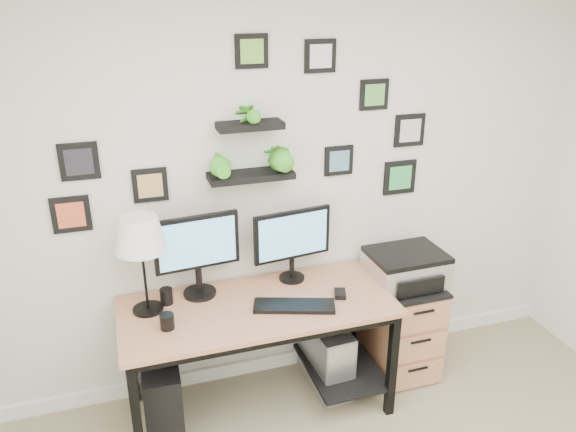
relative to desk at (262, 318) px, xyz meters
name	(u,v)px	position (x,y,z in m)	size (l,w,h in m)	color
room	(294,357)	(0.31, 0.32, -0.58)	(4.00, 4.00, 4.00)	tan
desk	(262,318)	(0.00, 0.00, 0.00)	(1.60, 0.70, 0.75)	tan
monitor_left	(197,250)	(-0.34, 0.17, 0.42)	(0.50, 0.21, 0.51)	black
monitor_right	(292,240)	(0.25, 0.19, 0.40)	(0.50, 0.18, 0.47)	black
keyboard	(294,306)	(0.16, -0.14, 0.14)	(0.47, 0.15, 0.02)	black
mouse	(340,294)	(0.46, -0.10, 0.14)	(0.07, 0.10, 0.03)	black
table_lamp	(140,236)	(-0.65, 0.10, 0.59)	(0.29, 0.29, 0.58)	black
mug	(167,321)	(-0.57, -0.13, 0.17)	(0.08, 0.08, 0.09)	black
pen_cup	(166,296)	(-0.54, 0.14, 0.17)	(0.07, 0.07, 0.10)	black
pc_tower_black	(162,394)	(-0.63, -0.02, -0.39)	(0.21, 0.47, 0.47)	black
pc_tower_grey	(326,355)	(0.43, 0.03, -0.39)	(0.23, 0.49, 0.47)	gray
file_cabinet	(400,326)	(0.98, 0.06, -0.29)	(0.43, 0.53, 0.67)	tan
printer	(406,268)	(0.99, 0.06, 0.15)	(0.48, 0.40, 0.22)	silver
wall_decor	(258,143)	(0.06, 0.26, 1.01)	(2.29, 0.18, 1.04)	black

